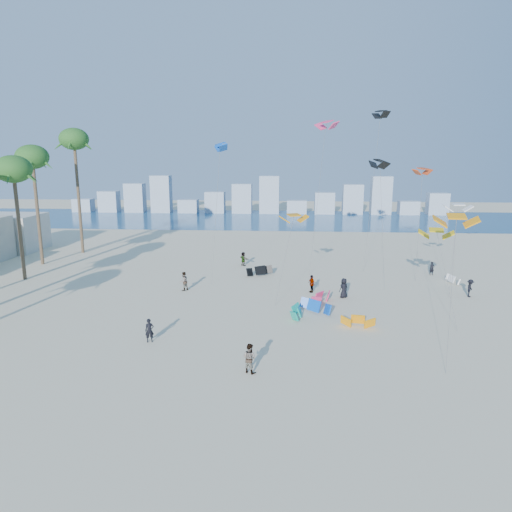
{
  "coord_description": "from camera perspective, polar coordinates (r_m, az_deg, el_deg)",
  "views": [
    {
      "loc": [
        5.83,
        -24.32,
        13.37
      ],
      "look_at": [
        3.0,
        16.0,
        4.5
      ],
      "focal_mm": 32.96,
      "sensor_mm": 36.0,
      "label": 1
    }
  ],
  "objects": [
    {
      "name": "distant_skyline",
      "position": [
        107.05,
        0.24,
        6.87
      ],
      "size": [
        85.0,
        3.0,
        8.4
      ],
      "color": "#9EADBF",
      "rests_on": "ground"
    },
    {
      "name": "grounded_kites",
      "position": [
        44.12,
        7.43,
        -4.72
      ],
      "size": [
        22.64,
        16.85,
        1.06
      ],
      "color": "#F73772",
      "rests_on": "ground"
    },
    {
      "name": "ground",
      "position": [
        28.36,
        -8.67,
        -15.91
      ],
      "size": [
        220.0,
        220.0,
        0.0
      ],
      "primitive_type": "plane",
      "color": "beige",
      "rests_on": "ground"
    },
    {
      "name": "kitesurfer_near",
      "position": [
        35.11,
        -12.8,
        -8.81
      ],
      "size": [
        0.73,
        0.6,
        1.73
      ],
      "primitive_type": "imported",
      "rotation": [
        0.0,
        0.0,
        0.34
      ],
      "color": "black",
      "rests_on": "ground"
    },
    {
      "name": "kitesurfers_far",
      "position": [
        48.58,
        6.53,
        -2.6
      ],
      "size": [
        28.68,
        13.49,
        1.89
      ],
      "color": "black",
      "rests_on": "ground"
    },
    {
      "name": "kitesurfer_mid",
      "position": [
        29.79,
        -0.81,
        -12.27
      ],
      "size": [
        1.16,
        1.08,
        1.89
      ],
      "primitive_type": "imported",
      "rotation": [
        0.0,
        0.0,
        2.61
      ],
      "color": "gray",
      "rests_on": "ground"
    },
    {
      "name": "ocean",
      "position": [
        97.42,
        0.55,
        4.49
      ],
      "size": [
        220.0,
        220.0,
        0.0
      ],
      "primitive_type": "plane",
      "color": "navy",
      "rests_on": "ground"
    },
    {
      "name": "flying_kites",
      "position": [
        49.59,
        14.05,
        10.79
      ],
      "size": [
        35.02,
        31.35,
        18.52
      ],
      "color": "orange",
      "rests_on": "ground"
    }
  ]
}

